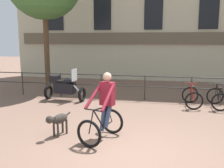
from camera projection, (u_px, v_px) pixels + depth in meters
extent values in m
plane|color=#7A5B4C|center=(126.00, 151.00, 6.02)|extent=(60.00, 60.00, 0.00)
cylinder|color=#2D2B28|center=(23.00, 83.00, 12.08)|extent=(0.05, 0.05, 1.05)
cylinder|color=#2D2B28|center=(61.00, 85.00, 11.71)|extent=(0.05, 0.05, 1.05)
cylinder|color=#2D2B28|center=(101.00, 86.00, 11.33)|extent=(0.05, 0.05, 1.05)
cylinder|color=#2D2B28|center=(145.00, 88.00, 10.96)|extent=(0.05, 0.05, 1.05)
cylinder|color=#2D2B28|center=(191.00, 90.00, 10.58)|extent=(0.05, 0.05, 1.05)
cylinder|color=#2D2B28|center=(145.00, 76.00, 10.87)|extent=(15.00, 0.04, 0.04)
cylinder|color=#2D2B28|center=(145.00, 87.00, 10.95)|extent=(15.00, 0.04, 0.04)
cube|color=brown|center=(153.00, 38.00, 15.86)|extent=(17.10, 0.12, 0.70)
torus|color=black|center=(89.00, 134.00, 6.15)|extent=(0.67, 0.27, 0.68)
torus|color=black|center=(112.00, 121.00, 7.09)|extent=(0.67, 0.27, 0.68)
cylinder|color=black|center=(99.00, 119.00, 6.47)|extent=(0.18, 0.48, 0.60)
cylinder|color=black|center=(105.00, 117.00, 6.76)|extent=(0.10, 0.23, 0.52)
cylinder|color=black|center=(101.00, 108.00, 6.52)|extent=(0.24, 0.64, 0.10)
cylinder|color=black|center=(108.00, 124.00, 6.91)|extent=(0.16, 0.43, 0.08)
cylinder|color=black|center=(110.00, 114.00, 6.95)|extent=(0.10, 0.26, 0.47)
cylinder|color=black|center=(91.00, 122.00, 6.19)|extent=(0.10, 0.22, 0.54)
cylinder|color=black|center=(93.00, 110.00, 6.23)|extent=(0.47, 0.18, 0.03)
cube|color=black|center=(107.00, 106.00, 6.80)|extent=(0.19, 0.27, 0.05)
cube|color=maroon|center=(107.00, 94.00, 6.75)|extent=(0.41, 0.32, 0.60)
sphere|color=tan|center=(107.00, 77.00, 6.67)|extent=(0.22, 0.22, 0.22)
cylinder|color=maroon|center=(93.00, 96.00, 6.57)|extent=(0.35, 0.69, 0.60)
cylinder|color=maroon|center=(108.00, 97.00, 6.36)|extent=(0.23, 0.71, 0.60)
cylinder|color=#384766|center=(103.00, 118.00, 6.80)|extent=(0.17, 0.32, 0.69)
cylinder|color=#384766|center=(108.00, 116.00, 6.72)|extent=(0.22, 0.32, 0.58)
ellipsoid|color=#332D28|center=(60.00, 119.00, 6.95)|extent=(0.39, 0.57, 0.26)
cylinder|color=#332D28|center=(54.00, 120.00, 6.77)|extent=(0.18, 0.18, 0.15)
sphere|color=#332D28|center=(50.00, 120.00, 6.62)|extent=(0.20, 0.20, 0.20)
cone|color=#332D28|center=(47.00, 121.00, 6.55)|extent=(0.14, 0.15, 0.11)
cylinder|color=#332D28|center=(68.00, 114.00, 7.20)|extent=(0.10, 0.18, 0.10)
cylinder|color=#332D28|center=(54.00, 129.00, 6.88)|extent=(0.06, 0.06, 0.40)
cylinder|color=#332D28|center=(58.00, 130.00, 6.81)|extent=(0.06, 0.06, 0.40)
cylinder|color=#332D28|center=(63.00, 126.00, 7.17)|extent=(0.06, 0.06, 0.40)
cylinder|color=#332D28|center=(67.00, 126.00, 7.09)|extent=(0.06, 0.06, 0.40)
torus|color=black|center=(82.00, 94.00, 10.71)|extent=(0.19, 0.63, 0.62)
torus|color=black|center=(48.00, 92.00, 11.20)|extent=(0.19, 0.63, 0.62)
cube|color=black|center=(65.00, 88.00, 10.92)|extent=(0.91, 0.50, 0.44)
ellipsoid|color=black|center=(69.00, 81.00, 10.81)|extent=(0.51, 0.37, 0.24)
cube|color=black|center=(62.00, 81.00, 10.91)|extent=(0.59, 0.36, 0.10)
cylinder|color=#B2B2B7|center=(78.00, 90.00, 10.74)|extent=(0.44, 0.11, 0.41)
cube|color=silver|center=(74.00, 75.00, 10.68)|extent=(0.08, 0.44, 0.50)
cube|color=black|center=(55.00, 79.00, 11.00)|extent=(0.36, 0.39, 0.28)
torus|color=black|center=(190.00, 95.00, 10.50)|extent=(0.66, 0.09, 0.66)
torus|color=black|center=(194.00, 101.00, 9.48)|extent=(0.66, 0.09, 0.66)
cylinder|color=maroon|center=(192.00, 91.00, 10.06)|extent=(0.05, 0.47, 0.58)
cylinder|color=maroon|center=(193.00, 94.00, 9.76)|extent=(0.04, 0.22, 0.51)
cylinder|color=maroon|center=(192.00, 85.00, 9.93)|extent=(0.06, 0.63, 0.10)
cylinder|color=maroon|center=(193.00, 100.00, 9.69)|extent=(0.05, 0.42, 0.07)
cylinder|color=maroon|center=(194.00, 94.00, 9.55)|extent=(0.03, 0.25, 0.46)
cylinder|color=maroon|center=(191.00, 89.00, 10.37)|extent=(0.04, 0.21, 0.52)
cylinder|color=maroon|center=(191.00, 83.00, 10.23)|extent=(0.48, 0.05, 0.03)
cube|color=black|center=(194.00, 87.00, 9.63)|extent=(0.13, 0.25, 0.05)
torus|color=black|center=(215.00, 96.00, 10.31)|extent=(0.66, 0.07, 0.66)
torus|color=black|center=(221.00, 102.00, 9.30)|extent=(0.66, 0.07, 0.66)
cylinder|color=black|center=(217.00, 92.00, 9.88)|extent=(0.04, 0.47, 0.58)
cylinder|color=black|center=(219.00, 95.00, 9.58)|extent=(0.04, 0.22, 0.51)
cylinder|color=black|center=(218.00, 86.00, 9.74)|extent=(0.04, 0.63, 0.10)
cylinder|color=black|center=(219.00, 101.00, 9.50)|extent=(0.03, 0.42, 0.07)
cylinder|color=black|center=(220.00, 95.00, 9.37)|extent=(0.03, 0.25, 0.46)
cylinder|color=black|center=(216.00, 90.00, 10.18)|extent=(0.03, 0.21, 0.52)
cylinder|color=black|center=(217.00, 84.00, 10.04)|extent=(0.48, 0.04, 0.03)
cube|color=black|center=(220.00, 88.00, 9.44)|extent=(0.12, 0.24, 0.05)
cylinder|color=brown|center=(47.00, 47.00, 13.18)|extent=(0.26, 0.26, 4.32)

